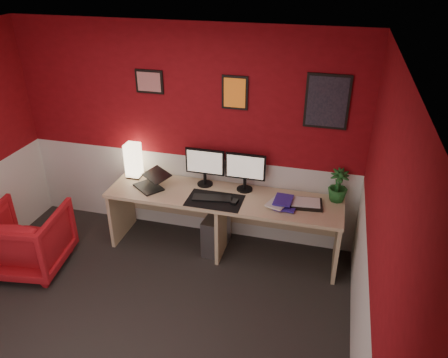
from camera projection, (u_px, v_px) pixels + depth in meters
ground at (129, 329)px, 4.03m from camera, size 4.00×3.50×0.01m
ceiling at (90, 57)px, 2.86m from camera, size 4.00×3.50×0.01m
wall_back at (185, 136)px, 4.94m from camera, size 4.00×0.01×2.50m
wall_right at (375, 257)px, 2.99m from camera, size 0.01×3.50×2.50m
wainscot_back at (188, 193)px, 5.29m from camera, size 4.00×0.01×1.00m
wainscot_right at (359, 334)px, 3.35m from camera, size 0.01×3.50×1.00m
desk at (223, 223)px, 4.94m from camera, size 2.60×0.65×0.73m
shoji_lamp at (134, 161)px, 5.08m from camera, size 0.16×0.16×0.40m
laptop at (148, 179)px, 4.88m from camera, size 0.40×0.38×0.22m
monitor_left at (205, 162)px, 4.86m from camera, size 0.45×0.06×0.58m
monitor_right at (245, 167)px, 4.75m from camera, size 0.45×0.06×0.58m
desk_mat at (215, 200)px, 4.67m from camera, size 0.60×0.38×0.01m
keyboard at (212, 198)px, 4.70m from camera, size 0.44×0.20×0.02m
mouse at (235, 202)px, 4.61m from camera, size 0.07×0.11×0.03m
book_bottom at (276, 202)px, 4.62m from camera, size 0.26×0.33×0.03m
book_middle at (270, 200)px, 4.61m from camera, size 0.27×0.31×0.02m
book_top at (274, 199)px, 4.59m from camera, size 0.20×0.26×0.02m
zen_tray at (305, 204)px, 4.59m from camera, size 0.37×0.28×0.03m
potted_plant at (338, 186)px, 4.60m from camera, size 0.23×0.23×0.36m
pc_tower at (216, 232)px, 5.03m from camera, size 0.24×0.47×0.45m
armchair at (28, 239)px, 4.68m from camera, size 0.87×0.89×0.72m
art_left at (149, 82)px, 4.73m from camera, size 0.32×0.02×0.26m
art_center at (235, 93)px, 4.54m from camera, size 0.28×0.02×0.36m
art_right at (327, 102)px, 4.33m from camera, size 0.44×0.02×0.56m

